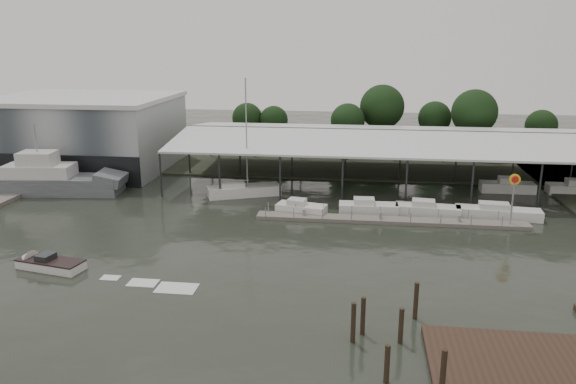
# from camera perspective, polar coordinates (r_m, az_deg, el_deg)

# --- Properties ---
(ground) EXTENTS (200.00, 200.00, 0.00)m
(ground) POSITION_cam_1_polar(r_m,az_deg,el_deg) (51.31, -6.21, -5.91)
(ground) COLOR #262B23
(ground) RESTS_ON ground
(land_strip_far) EXTENTS (140.00, 30.00, 0.30)m
(land_strip_far) POSITION_cam_1_polar(r_m,az_deg,el_deg) (91.05, -0.08, 3.72)
(land_strip_far) COLOR #3B3F2F
(land_strip_far) RESTS_ON ground
(land_strip_west) EXTENTS (20.00, 40.00, 0.30)m
(land_strip_west) POSITION_cam_1_polar(r_m,az_deg,el_deg) (94.02, -26.11, 2.50)
(land_strip_west) COLOR #3B3F2F
(land_strip_west) RESTS_ON ground
(storage_warehouse) EXTENTS (24.50, 20.50, 10.50)m
(storage_warehouse) POSITION_cam_1_polar(r_m,az_deg,el_deg) (87.02, -19.88, 5.72)
(storage_warehouse) COLOR #9CA2A7
(storage_warehouse) RESTS_ON ground
(covered_boat_shed) EXTENTS (58.24, 24.00, 6.96)m
(covered_boat_shed) POSITION_cam_1_polar(r_m,az_deg,el_deg) (75.63, 11.45, 5.64)
(covered_boat_shed) COLOR silver
(covered_boat_shed) RESTS_ON ground
(trawler_dock) EXTENTS (3.00, 18.00, 0.50)m
(trawler_dock) POSITION_cam_1_polar(r_m,az_deg,el_deg) (75.59, -26.28, -0.24)
(trawler_dock) COLOR slate
(trawler_dock) RESTS_ON ground
(floating_dock) EXTENTS (28.00, 2.00, 1.40)m
(floating_dock) POSITION_cam_1_polar(r_m,az_deg,el_deg) (59.42, 10.32, -2.86)
(floating_dock) COLOR slate
(floating_dock) RESTS_ON ground
(shell_fuel_sign) EXTENTS (1.10, 0.18, 5.55)m
(shell_fuel_sign) POSITION_cam_1_polar(r_m,az_deg,el_deg) (60.27, 21.96, 0.20)
(shell_fuel_sign) COLOR gray
(shell_fuel_sign) RESTS_ON ground
(boardwalk_platform) EXTENTS (15.00, 12.00, 0.50)m
(boardwalk_platform) POSITION_cam_1_polar(r_m,az_deg,el_deg) (38.41, 27.02, -15.04)
(boardwalk_platform) COLOR #311D14
(boardwalk_platform) RESTS_ON ground
(grey_trawler) EXTENTS (18.51, 6.35, 8.84)m
(grey_trawler) POSITION_cam_1_polar(r_m,az_deg,el_deg) (75.08, -23.04, 1.08)
(grey_trawler) COLOR slate
(grey_trawler) RESTS_ON ground
(white_sailboat) EXTENTS (9.11, 5.73, 14.28)m
(white_sailboat) POSITION_cam_1_polar(r_m,az_deg,el_deg) (68.33, -4.62, 0.17)
(white_sailboat) COLOR white
(white_sailboat) RESTS_ON ground
(speedboat_underway) EXTENTS (17.23, 5.28, 2.00)m
(speedboat_underway) POSITION_cam_1_polar(r_m,az_deg,el_deg) (51.33, -23.40, -6.68)
(speedboat_underway) COLOR white
(speedboat_underway) RESTS_ON ground
(moored_cruiser_0) EXTENTS (5.69, 3.25, 1.70)m
(moored_cruiser_0) POSITION_cam_1_polar(r_m,az_deg,el_deg) (61.18, 1.30, -1.67)
(moored_cruiser_0) COLOR white
(moored_cruiser_0) RESTS_ON ground
(moored_cruiser_1) EXTENTS (6.47, 2.37, 1.70)m
(moored_cruiser_1) POSITION_cam_1_polar(r_m,az_deg,el_deg) (62.08, 8.10, -1.56)
(moored_cruiser_1) COLOR white
(moored_cruiser_1) RESTS_ON ground
(moored_cruiser_2) EXTENTS (7.08, 2.95, 1.70)m
(moored_cruiser_2) POSITION_cam_1_polar(r_m,az_deg,el_deg) (62.65, 13.95, -1.72)
(moored_cruiser_2) COLOR white
(moored_cruiser_2) RESTS_ON ground
(moored_cruiser_3) EXTENTS (8.91, 2.97, 1.70)m
(moored_cruiser_3) POSITION_cam_1_polar(r_m,az_deg,el_deg) (63.83, 20.51, -1.94)
(moored_cruiser_3) COLOR white
(moored_cruiser_3) RESTS_ON ground
(mooring_pilings) EXTENTS (5.17, 8.77, 3.31)m
(mooring_pilings) POSITION_cam_1_polar(r_m,az_deg,el_deg) (36.02, 10.60, -14.13)
(mooring_pilings) COLOR #35271A
(mooring_pilings) RESTS_ON ground
(horizon_tree_line) EXTENTS (72.11, 11.29, 11.10)m
(horizon_tree_line) POSITION_cam_1_polar(r_m,az_deg,el_deg) (95.51, 14.71, 7.44)
(horizon_tree_line) COLOR black
(horizon_tree_line) RESTS_ON ground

